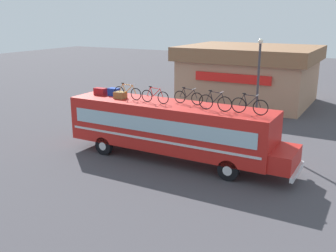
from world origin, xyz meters
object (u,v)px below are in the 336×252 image
at_px(rooftop_bicycle_3, 188,97).
at_px(rooftop_bicycle_4, 215,102).
at_px(street_lamp, 258,84).
at_px(luggage_bag_1, 100,91).
at_px(rooftop_bicycle_2, 155,96).
at_px(rooftop_bicycle_1, 127,92).
at_px(luggage_bag_3, 120,95).
at_px(bus, 172,127).
at_px(luggage_bag_2, 114,92).
at_px(rooftop_bicycle_5, 249,106).

distance_m(rooftop_bicycle_3, rooftop_bicycle_4, 1.87).
bearing_deg(street_lamp, rooftop_bicycle_3, -111.95).
relative_size(luggage_bag_1, rooftop_bicycle_2, 0.44).
xyz_separation_m(luggage_bag_1, rooftop_bicycle_1, (2.08, -0.25, 0.17)).
distance_m(rooftop_bicycle_2, rooftop_bicycle_3, 1.75).
bearing_deg(rooftop_bicycle_1, luggage_bag_3, 178.99).
bearing_deg(street_lamp, luggage_bag_1, -144.40).
distance_m(bus, rooftop_bicycle_1, 3.14).
bearing_deg(luggage_bag_2, rooftop_bicycle_5, -3.19).
bearing_deg(luggage_bag_3, rooftop_bicycle_3, 7.18).
height_order(luggage_bag_1, street_lamp, street_lamp).
bearing_deg(rooftop_bicycle_2, rooftop_bicycle_5, 1.05).
xyz_separation_m(bus, luggage_bag_3, (-3.18, -0.14, 1.42)).
distance_m(rooftop_bicycle_3, rooftop_bicycle_5, 3.45).
distance_m(rooftop_bicycle_2, rooftop_bicycle_4, 3.40).
relative_size(rooftop_bicycle_4, rooftop_bicycle_5, 0.97).
height_order(luggage_bag_2, rooftop_bicycle_3, rooftop_bicycle_3).
height_order(rooftop_bicycle_2, rooftop_bicycle_3, rooftop_bicycle_2).
height_order(luggage_bag_2, rooftop_bicycle_1, rooftop_bicycle_1).
relative_size(rooftop_bicycle_1, rooftop_bicycle_5, 1.00).
distance_m(luggage_bag_2, rooftop_bicycle_4, 6.48).
bearing_deg(rooftop_bicycle_2, street_lamp, 57.25).
height_order(rooftop_bicycle_1, rooftop_bicycle_4, rooftop_bicycle_4).
xyz_separation_m(rooftop_bicycle_2, rooftop_bicycle_4, (3.40, -0.03, 0.04)).
height_order(luggage_bag_1, luggage_bag_2, luggage_bag_2).
distance_m(luggage_bag_1, rooftop_bicycle_4, 7.29).
relative_size(bus, rooftop_bicycle_4, 7.28).
bearing_deg(rooftop_bicycle_4, bus, 173.59).
height_order(rooftop_bicycle_2, rooftop_bicycle_5, rooftop_bicycle_5).
bearing_deg(rooftop_bicycle_4, rooftop_bicycle_3, 160.01).
height_order(bus, rooftop_bicycle_4, rooftop_bicycle_4).
distance_m(bus, rooftop_bicycle_4, 3.02).
relative_size(rooftop_bicycle_2, rooftop_bicycle_3, 1.00).
distance_m(rooftop_bicycle_2, rooftop_bicycle_5, 5.05).
distance_m(rooftop_bicycle_1, street_lamp, 7.96).
bearing_deg(luggage_bag_2, luggage_bag_3, -29.65).
height_order(rooftop_bicycle_3, rooftop_bicycle_5, rooftop_bicycle_5).
relative_size(luggage_bag_2, rooftop_bicycle_4, 0.36).
height_order(luggage_bag_1, rooftop_bicycle_2, rooftop_bicycle_2).
xyz_separation_m(bus, rooftop_bicycle_3, (0.76, 0.36, 1.61)).
distance_m(bus, luggage_bag_1, 4.98).
bearing_deg(rooftop_bicycle_1, rooftop_bicycle_5, -0.10).
bearing_deg(rooftop_bicycle_5, luggage_bag_3, 179.84).
height_order(rooftop_bicycle_5, street_lamp, street_lamp).
relative_size(bus, rooftop_bicycle_5, 7.03).
relative_size(rooftop_bicycle_2, rooftop_bicycle_5, 0.93).
bearing_deg(luggage_bag_3, rooftop_bicycle_1, -1.01).
relative_size(luggage_bag_2, rooftop_bicycle_5, 0.34).
height_order(luggage_bag_1, luggage_bag_3, luggage_bag_1).
xyz_separation_m(luggage_bag_2, rooftop_bicycle_2, (3.06, -0.54, 0.15)).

